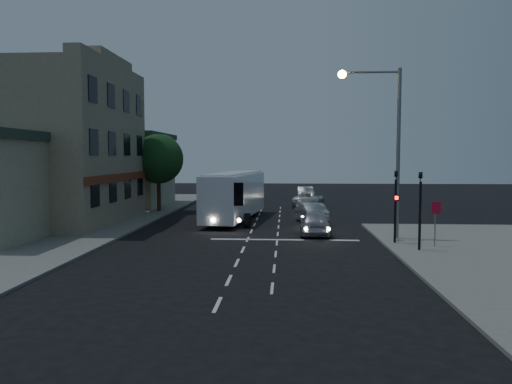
# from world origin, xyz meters

# --- Properties ---
(ground) EXTENTS (120.00, 120.00, 0.00)m
(ground) POSITION_xyz_m (0.00, 0.00, 0.00)
(ground) COLOR black
(sidewalk_far) EXTENTS (12.00, 50.00, 0.12)m
(sidewalk_far) POSITION_xyz_m (-13.00, 8.00, 0.06)
(sidewalk_far) COLOR slate
(sidewalk_far) RESTS_ON ground
(road_markings) EXTENTS (8.00, 30.55, 0.01)m
(road_markings) POSITION_xyz_m (1.29, 3.31, 0.00)
(road_markings) COLOR silver
(road_markings) RESTS_ON ground
(tour_bus) EXTENTS (3.60, 11.28, 3.40)m
(tour_bus) POSITION_xyz_m (-1.52, 10.31, 1.84)
(tour_bus) COLOR white
(tour_bus) RESTS_ON ground
(car_suv) EXTENTS (1.77, 4.21, 1.42)m
(car_suv) POSITION_xyz_m (3.73, 3.80, 0.71)
(car_suv) COLOR #AAAAB9
(car_suv) RESTS_ON ground
(car_sedan_a) EXTENTS (2.32, 4.36, 1.37)m
(car_sedan_a) POSITION_xyz_m (3.72, 9.01, 0.68)
(car_sedan_a) COLOR #B0B0B0
(car_sedan_a) RESTS_ON ground
(car_sedan_b) EXTENTS (1.88, 4.56, 1.32)m
(car_sedan_b) POSITION_xyz_m (3.85, 13.69, 0.66)
(car_sedan_b) COLOR #A4A4A4
(car_sedan_b) RESTS_ON ground
(car_sedan_c) EXTENTS (3.21, 5.31, 1.38)m
(car_sedan_c) POSITION_xyz_m (4.11, 19.86, 0.69)
(car_sedan_c) COLOR silver
(car_sedan_c) RESTS_ON ground
(car_extra) EXTENTS (1.63, 4.51, 1.48)m
(car_extra) POSITION_xyz_m (4.02, 26.25, 0.74)
(car_extra) COLOR #9F9F9F
(car_extra) RESTS_ON ground
(traffic_signal_main) EXTENTS (0.25, 0.35, 4.10)m
(traffic_signal_main) POSITION_xyz_m (7.60, 0.78, 2.42)
(traffic_signal_main) COLOR black
(traffic_signal_main) RESTS_ON sidewalk_near
(traffic_signal_side) EXTENTS (0.18, 0.15, 4.10)m
(traffic_signal_side) POSITION_xyz_m (8.30, -1.20, 2.42)
(traffic_signal_side) COLOR black
(traffic_signal_side) RESTS_ON sidewalk_near
(regulatory_sign) EXTENTS (0.45, 0.12, 2.20)m
(regulatory_sign) POSITION_xyz_m (9.30, -0.24, 1.60)
(regulatory_sign) COLOR slate
(regulatory_sign) RESTS_ON sidewalk_near
(streetlight) EXTENTS (3.32, 0.44, 9.00)m
(streetlight) POSITION_xyz_m (7.34, 2.20, 5.73)
(streetlight) COLOR slate
(streetlight) RESTS_ON sidewalk_near
(main_building) EXTENTS (10.12, 12.00, 11.00)m
(main_building) POSITION_xyz_m (-13.96, 8.00, 5.16)
(main_building) COLOR gray
(main_building) RESTS_ON sidewalk_far
(low_building_north) EXTENTS (9.40, 9.40, 6.50)m
(low_building_north) POSITION_xyz_m (-13.50, 20.00, 3.39)
(low_building_north) COLOR gray
(low_building_north) RESTS_ON sidewalk_far
(street_tree) EXTENTS (4.00, 4.00, 6.20)m
(street_tree) POSITION_xyz_m (-8.21, 15.02, 4.50)
(street_tree) COLOR black
(street_tree) RESTS_ON sidewalk_far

